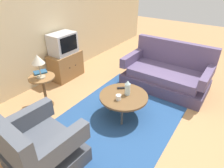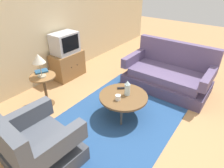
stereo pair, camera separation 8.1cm
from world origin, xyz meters
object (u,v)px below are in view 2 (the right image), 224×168
side_table (44,84)px  television (65,43)px  tv_stand (68,65)px  couch (168,75)px  vase (127,88)px  coffee_table (123,97)px  table_lamp (39,59)px  armchair (37,147)px  mug (118,97)px  tv_remote_dark (121,88)px  book (41,71)px

side_table → television: (1.04, 0.54, 0.40)m
tv_stand → couch: bearing=-66.1°
vase → television: bearing=78.6°
coffee_table → table_lamp: 1.57m
side_table → table_lamp: table_lamp is taller
armchair → coffee_table: armchair is taller
tv_stand → mug: size_ratio=5.71×
armchair → coffee_table: 1.53m
couch → table_lamp: table_lamp is taller
couch → tv_stand: 2.33m
tv_stand → table_lamp: (-1.06, -0.55, 0.65)m
mug → tv_remote_dark: size_ratio=0.89×
table_lamp → mug: 1.49m
armchair → book: 1.58m
side_table → mug: bearing=-72.0°
tv_stand → side_table: bearing=-153.1°
coffee_table → mug: (-0.15, 0.01, 0.07)m
couch → side_table: 2.56m
book → coffee_table: bearing=-46.5°
couch → coffee_table: size_ratio=2.12×
side_table → vase: bearing=-64.7°
television → vase: television is taller
tv_stand → vase: vase is taller
side_table → vase: size_ratio=2.31×
book → armchair: bearing=-105.1°
side_table → vase: 1.54m
table_lamp → coffee_table: bearing=-65.4°
armchair → couch: bearing=83.2°
table_lamp → mug: bearing=-71.0°
side_table → tv_stand: 1.18m
television → tv_remote_dark: (-0.28, -1.74, -0.42)m
armchair → tv_stand: bearing=133.0°
armchair → book: armchair is taller
tv_remote_dark → book: 1.52m
coffee_table → couch: bearing=-10.0°
couch → vase: (-1.33, 0.21, 0.25)m
tv_remote_dark → coffee_table: bearing=92.3°
mug → tv_remote_dark: 0.35m
armchair → tv_stand: 2.50m
couch → side_table: couch is taller
coffee_table → vase: size_ratio=3.08×
coffee_table → book: book is taller
mug → tv_stand: bearing=72.1°
tv_stand → television: bearing=90.0°
coffee_table → book: size_ratio=3.06×
tv_stand → table_lamp: table_lamp is taller
armchair → table_lamp: 1.49m
table_lamp → mug: size_ratio=3.18×
mug → television: bearing=72.2°
tv_remote_dark → book: bearing=-13.4°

